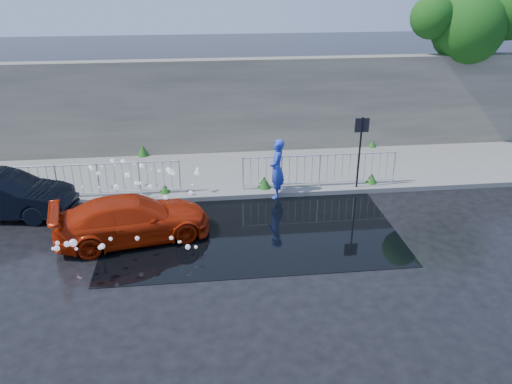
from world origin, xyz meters
TOP-DOWN VIEW (x-y plane):
  - ground at (0.00, 0.00)m, footprint 90.00×90.00m
  - pavement at (0.00, 5.00)m, footprint 30.00×4.00m
  - curb at (0.00, 3.00)m, footprint 30.00×0.25m
  - retaining_wall at (0.00, 7.20)m, footprint 30.00×0.60m
  - puddle at (0.50, 1.00)m, footprint 8.00×5.00m
  - sign_post at (4.20, 3.10)m, footprint 0.45×0.06m
  - tree at (9.76, 7.41)m, footprint 4.91×2.77m
  - railing_left at (-4.00, 3.35)m, footprint 5.05×0.05m
  - railing_right at (3.00, 3.35)m, footprint 5.05×0.05m
  - weeds at (-0.51, 4.50)m, footprint 12.17×3.93m
  - water_spray at (-2.81, 2.08)m, footprint 3.59×5.53m
  - red_car at (-2.69, 0.78)m, footprint 4.34×2.49m
  - dark_car at (-6.60, 2.60)m, footprint 4.13×1.95m
  - person at (1.54, 3.00)m, footprint 0.62×0.79m

SIDE VIEW (x-z plane):
  - ground at x=0.00m, z-range 0.00..0.00m
  - puddle at x=0.50m, z-range 0.00..0.01m
  - pavement at x=0.00m, z-range 0.00..0.15m
  - curb at x=0.00m, z-range 0.00..0.16m
  - weeds at x=-0.51m, z-range 0.12..0.54m
  - red_car at x=-2.69m, z-range 0.00..1.18m
  - dark_car at x=-6.60m, z-range 0.00..1.31m
  - railing_left at x=-4.00m, z-range 0.19..1.29m
  - railing_right at x=3.00m, z-range 0.19..1.29m
  - water_spray at x=-2.81m, z-range 0.29..1.32m
  - person at x=1.54m, z-range 0.00..1.91m
  - sign_post at x=4.20m, z-range 0.47..2.97m
  - retaining_wall at x=0.00m, z-range 0.15..3.65m
  - tree at x=9.76m, z-range 1.63..7.93m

